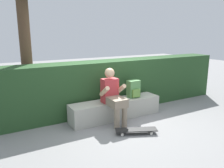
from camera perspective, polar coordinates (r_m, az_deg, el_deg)
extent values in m
plane|color=gray|center=(4.93, 3.03, -9.78)|extent=(24.00, 24.00, 0.00)
cube|color=#A4A497|center=(5.13, 0.98, -6.32)|extent=(2.14, 0.46, 0.42)
cube|color=#B73338|center=(4.84, -0.60, -1.66)|extent=(0.34, 0.22, 0.52)
sphere|color=#D8AD84|center=(4.76, -0.61, 2.83)|extent=(0.21, 0.21, 0.21)
cube|color=gray|center=(4.63, 1.27, -4.60)|extent=(0.32, 0.40, 0.17)
cylinder|color=gray|center=(4.56, 1.25, -8.81)|extent=(0.11, 0.11, 0.42)
cylinder|color=gray|center=(4.65, 3.18, -8.40)|extent=(0.11, 0.11, 0.42)
cylinder|color=#D8AD84|center=(4.62, -1.93, -1.87)|extent=(0.09, 0.33, 0.27)
cylinder|color=#D8AD84|center=(4.81, 2.29, -1.27)|extent=(0.09, 0.33, 0.27)
cube|color=black|center=(4.43, 6.14, -11.43)|extent=(0.81, 0.51, 0.02)
cylinder|color=silver|center=(4.58, 9.45, -11.44)|extent=(0.06, 0.05, 0.05)
cylinder|color=silver|center=(4.45, 9.94, -12.22)|extent=(0.06, 0.05, 0.05)
cylinder|color=silver|center=(4.48, 2.34, -11.85)|extent=(0.06, 0.05, 0.05)
cylinder|color=silver|center=(4.34, 2.60, -12.67)|extent=(0.06, 0.05, 0.05)
cube|color=#51894C|center=(5.26, 5.44, -1.21)|extent=(0.28, 0.18, 0.40)
cube|color=#5F8F3B|center=(5.19, 6.15, -2.34)|extent=(0.20, 0.05, 0.18)
cube|color=#254623|center=(5.74, 1.47, -0.02)|extent=(6.11, 0.64, 1.23)
cylinder|color=#473323|center=(5.34, -21.10, 9.34)|extent=(0.24, 0.24, 3.29)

